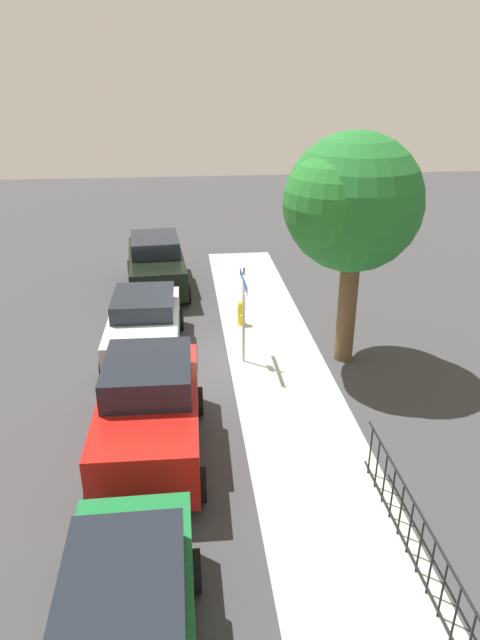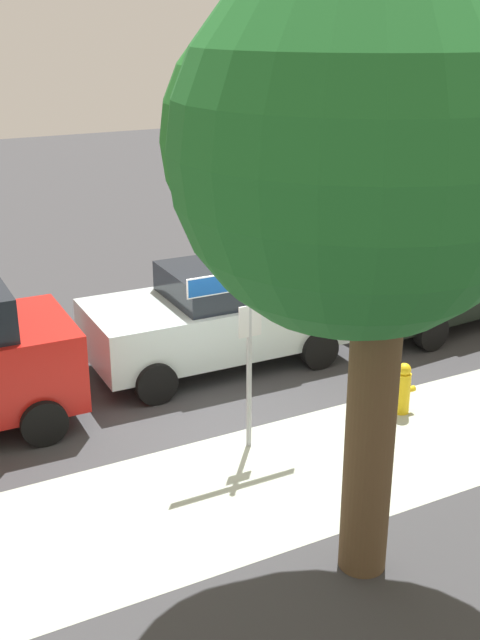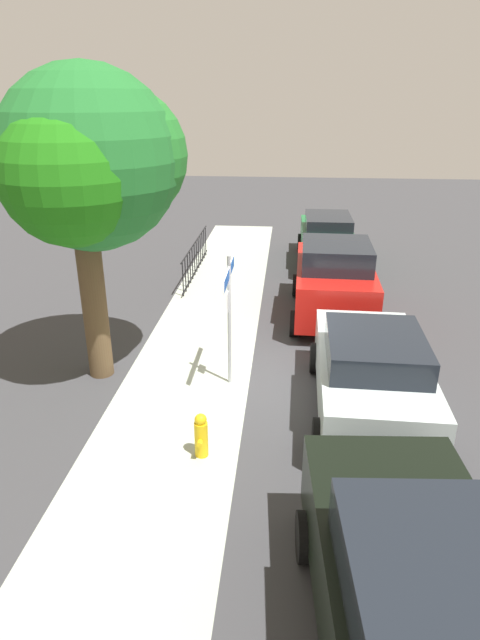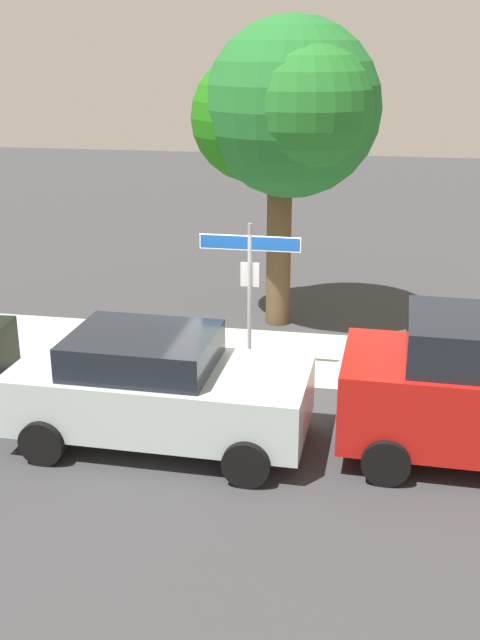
{
  "view_description": "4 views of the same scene",
  "coord_description": "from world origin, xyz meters",
  "px_view_note": "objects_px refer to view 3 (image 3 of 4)",
  "views": [
    {
      "loc": [
        13.23,
        -1.14,
        7.19
      ],
      "look_at": [
        -0.41,
        0.33,
        1.09
      ],
      "focal_mm": 31.28,
      "sensor_mm": 36.0,
      "label": 1
    },
    {
      "loc": [
        4.36,
        8.65,
        5.41
      ],
      "look_at": [
        -0.33,
        -0.26,
        1.54
      ],
      "focal_mm": 44.61,
      "sensor_mm": 36.0,
      "label": 2
    },
    {
      "loc": [
        -9.5,
        -0.66,
        5.41
      ],
      "look_at": [
        0.84,
        0.28,
        0.98
      ],
      "focal_mm": 29.51,
      "sensor_mm": 36.0,
      "label": 3
    },
    {
      "loc": [
        1.98,
        -11.88,
        5.41
      ],
      "look_at": [
        -0.28,
        0.4,
        0.99
      ],
      "focal_mm": 43.25,
      "sensor_mm": 36.0,
      "label": 4
    }
  ],
  "objects_px": {
    "street_sign": "(229,295)",
    "shade_tree": "(93,164)",
    "car_red": "(334,280)",
    "fire_hydrant": "(201,435)",
    "car_green": "(327,239)",
    "car_black": "(429,625)",
    "car_silver": "(371,371)"
  },
  "relations": [
    {
      "from": "street_sign",
      "to": "shade_tree",
      "type": "bearing_deg",
      "value": 84.12
    },
    {
      "from": "car_silver",
      "to": "car_green",
      "type": "height_order",
      "value": "car_green"
    },
    {
      "from": "shade_tree",
      "to": "fire_hydrant",
      "type": "relative_size",
      "value": 7.72
    },
    {
      "from": "shade_tree",
      "to": "car_red",
      "type": "xyz_separation_m",
      "value": [
        3.5,
        -4.83,
        -3.26
      ]
    },
    {
      "from": "shade_tree",
      "to": "car_green",
      "type": "bearing_deg",
      "value": -30.5
    },
    {
      "from": "car_red",
      "to": "fire_hydrant",
      "type": "relative_size",
      "value": 5.41
    },
    {
      "from": "car_silver",
      "to": "car_black",
      "type": "bearing_deg",
      "value": 179.14
    },
    {
      "from": "shade_tree",
      "to": "car_red",
      "type": "bearing_deg",
      "value": -54.05
    },
    {
      "from": "street_sign",
      "to": "car_green",
      "type": "bearing_deg",
      "value": -15.73
    },
    {
      "from": "shade_tree",
      "to": "car_black",
      "type": "height_order",
      "value": "shade_tree"
    },
    {
      "from": "car_black",
      "to": "car_red",
      "type": "relative_size",
      "value": 1.14
    },
    {
      "from": "car_green",
      "to": "street_sign",
      "type": "bearing_deg",
      "value": 164.54
    },
    {
      "from": "car_red",
      "to": "shade_tree",
      "type": "bearing_deg",
      "value": 127.36
    },
    {
      "from": "car_red",
      "to": "car_green",
      "type": "distance_m",
      "value": 4.89
    },
    {
      "from": "street_sign",
      "to": "shade_tree",
      "type": "relative_size",
      "value": 0.45
    },
    {
      "from": "car_green",
      "to": "fire_hydrant",
      "type": "distance_m",
      "value": 11.39
    },
    {
      "from": "shade_tree",
      "to": "car_silver",
      "type": "relative_size",
      "value": 1.43
    },
    {
      "from": "car_silver",
      "to": "car_green",
      "type": "relative_size",
      "value": 0.93
    },
    {
      "from": "car_red",
      "to": "fire_hydrant",
      "type": "xyz_separation_m",
      "value": [
        -6.18,
        2.52,
        -0.63
      ]
    },
    {
      "from": "car_black",
      "to": "fire_hydrant",
      "type": "height_order",
      "value": "car_black"
    },
    {
      "from": "car_green",
      "to": "car_red",
      "type": "bearing_deg",
      "value": 178.96
    },
    {
      "from": "car_red",
      "to": "street_sign",
      "type": "bearing_deg",
      "value": 149.7
    },
    {
      "from": "car_black",
      "to": "fire_hydrant",
      "type": "bearing_deg",
      "value": 33.52
    },
    {
      "from": "fire_hydrant",
      "to": "car_green",
      "type": "bearing_deg",
      "value": -13.39
    },
    {
      "from": "car_black",
      "to": "street_sign",
      "type": "bearing_deg",
      "value": 18.8
    },
    {
      "from": "fire_hydrant",
      "to": "shade_tree",
      "type": "bearing_deg",
      "value": 40.8
    },
    {
      "from": "car_red",
      "to": "fire_hydrant",
      "type": "bearing_deg",
      "value": 159.2
    },
    {
      "from": "car_black",
      "to": "fire_hydrant",
      "type": "relative_size",
      "value": 6.16
    },
    {
      "from": "car_green",
      "to": "car_silver",
      "type": "bearing_deg",
      "value": -178.38
    },
    {
      "from": "street_sign",
      "to": "fire_hydrant",
      "type": "relative_size",
      "value": 3.44
    },
    {
      "from": "shade_tree",
      "to": "car_silver",
      "type": "distance_m",
      "value": 6.3
    },
    {
      "from": "car_black",
      "to": "car_silver",
      "type": "bearing_deg",
      "value": -5.99
    }
  ]
}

